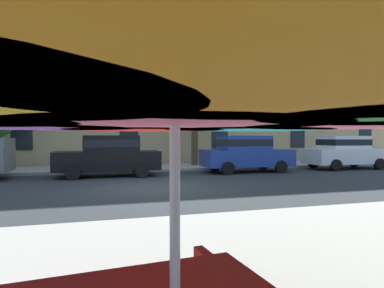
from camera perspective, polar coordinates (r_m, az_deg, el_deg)
ground_plane at (r=11.01m, az=-6.97°, el=-7.66°), size 120.00×120.00×0.00m
sidewalk_far at (r=17.70m, az=-10.44°, el=-4.17°), size 56.00×3.60×0.12m
apartment_building at (r=26.99m, az=-12.29°, el=18.12°), size 40.87×12.08×19.20m
sedan_black at (r=14.47m, az=-14.43°, el=-1.82°), size 4.40×1.98×1.78m
sedan_blue at (r=16.02m, az=9.48°, el=-1.52°), size 4.40×1.98×1.78m
sedan_white at (r=19.27m, az=25.36°, el=-1.18°), size 4.40×1.98×1.78m
street_tree_middle at (r=18.78m, az=0.20°, el=6.63°), size 2.15×2.15×4.64m
patio_umbrella at (r=1.82m, az=-3.06°, el=11.53°), size 3.89×3.89×2.32m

